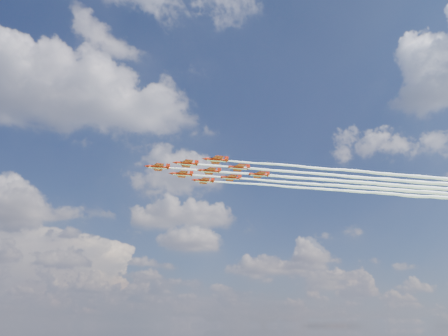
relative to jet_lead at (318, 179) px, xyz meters
The scene contains 9 objects.
jet_lead is the anchor object (origin of this frame).
jet_row2_port 11.68m from the jet_lead, 32.96° to the right, with size 136.15×8.44×2.46m.
jet_row2_starb 11.68m from the jet_lead, 30.75° to the left, with size 136.15×8.44×2.46m.
jet_row3_port 23.36m from the jet_lead, 32.96° to the right, with size 136.15×8.44×2.46m.
jet_row3_centre 19.84m from the jet_lead, ahead, with size 136.15×8.44×2.46m.
jet_row3_starb 23.36m from the jet_lead, 30.75° to the left, with size 136.15×8.44×2.46m.
jet_row4_port 30.39m from the jet_lead, 12.81° to the right, with size 136.15×8.44×2.46m.
jet_row4_starb 30.39m from the jet_lead, 10.60° to the left, with size 136.15×8.44×2.46m.
jet_tail 39.68m from the jet_lead, ahead, with size 136.15×8.44×2.46m.
Camera 1 is at (-30.89, -155.79, 21.98)m, focal length 35.00 mm.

